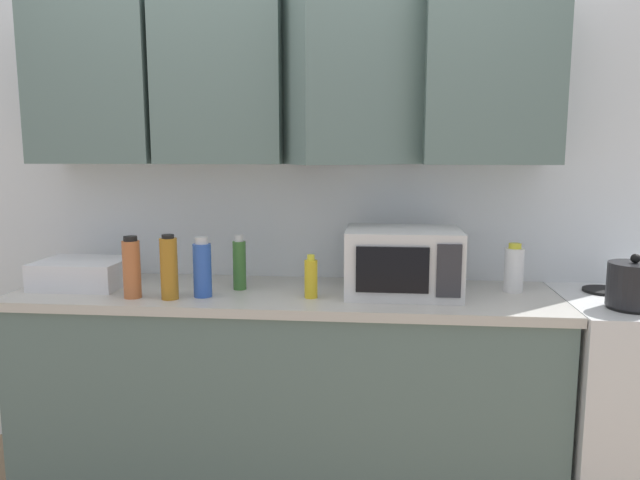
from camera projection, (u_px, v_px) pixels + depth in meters
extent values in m
cube|color=white|center=(294.00, 194.00, 2.84)|extent=(3.22, 0.06, 2.60)
cube|color=slate|center=(98.00, 80.00, 2.67)|extent=(0.56, 0.33, 0.75)
cube|color=slate|center=(223.00, 78.00, 2.61)|extent=(0.56, 0.33, 0.75)
cube|color=slate|center=(353.00, 75.00, 2.51)|extent=(0.65, 0.55, 0.75)
cube|color=slate|center=(490.00, 75.00, 2.50)|extent=(0.56, 0.33, 0.75)
cube|color=slate|center=(285.00, 393.00, 2.65)|extent=(2.32, 0.60, 0.86)
cube|color=beige|center=(284.00, 295.00, 2.58)|extent=(2.35, 0.63, 0.04)
cylinder|color=black|center=(631.00, 307.00, 2.28)|extent=(0.18, 0.18, 0.01)
cylinder|color=black|center=(604.00, 290.00, 2.56)|extent=(0.18, 0.18, 0.01)
cylinder|color=black|center=(633.00, 285.00, 2.27)|extent=(0.19, 0.19, 0.17)
sphere|color=black|center=(635.00, 258.00, 2.26)|extent=(0.04, 0.04, 0.04)
cube|color=silver|center=(403.00, 261.00, 2.51)|extent=(0.48, 0.36, 0.28)
cube|color=black|center=(392.00, 270.00, 2.33)|extent=(0.29, 0.01, 0.18)
cube|color=#2D2D33|center=(449.00, 271.00, 2.31)|extent=(0.10, 0.01, 0.21)
cube|color=silver|center=(83.00, 273.00, 2.66)|extent=(0.38, 0.30, 0.12)
cylinder|color=white|center=(514.00, 270.00, 2.55)|extent=(0.08, 0.08, 0.19)
cylinder|color=yellow|center=(515.00, 246.00, 2.53)|extent=(0.05, 0.05, 0.02)
cylinder|color=#2D56B7|center=(202.00, 270.00, 2.46)|extent=(0.08, 0.08, 0.22)
cylinder|color=silver|center=(201.00, 241.00, 2.44)|extent=(0.05, 0.05, 0.03)
cylinder|color=#BC6638|center=(132.00, 269.00, 2.44)|extent=(0.07, 0.07, 0.24)
cylinder|color=black|center=(130.00, 239.00, 2.42)|extent=(0.06, 0.06, 0.02)
cylinder|color=#386B2D|center=(239.00, 265.00, 2.59)|extent=(0.06, 0.06, 0.21)
cylinder|color=silver|center=(239.00, 238.00, 2.58)|extent=(0.04, 0.04, 0.03)
cylinder|color=gold|center=(311.00, 279.00, 2.45)|extent=(0.05, 0.05, 0.16)
cylinder|color=yellow|center=(311.00, 257.00, 2.43)|extent=(0.03, 0.03, 0.02)
cylinder|color=#AD701E|center=(169.00, 269.00, 2.42)|extent=(0.07, 0.07, 0.25)
cylinder|color=black|center=(168.00, 236.00, 2.40)|extent=(0.05, 0.05, 0.02)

